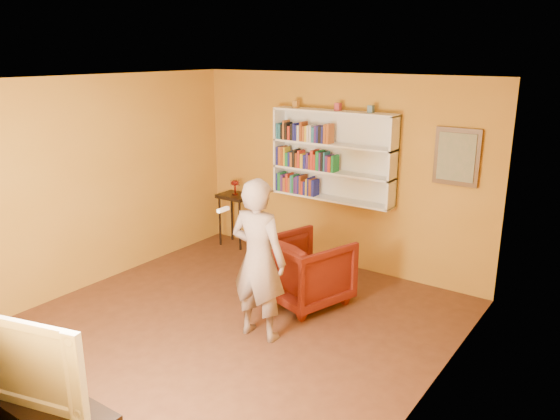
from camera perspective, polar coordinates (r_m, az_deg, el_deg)
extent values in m
cube|color=#492717|center=(6.24, -5.99, -12.93)|extent=(5.30, 5.80, 0.12)
cube|color=#B07520|center=(7.69, 6.10, 4.00)|extent=(5.30, 0.04, 2.70)
cube|color=#B07520|center=(7.35, -19.84, 2.53)|extent=(0.04, 5.80, 2.70)
cube|color=#B07520|center=(4.58, 15.52, -5.15)|extent=(0.04, 5.80, 2.70)
cube|color=silver|center=(5.45, -6.88, 13.58)|extent=(5.30, 5.80, 0.06)
cube|color=white|center=(7.61, 6.00, 5.79)|extent=(1.80, 0.03, 1.20)
cube|color=white|center=(7.96, -0.05, 6.35)|extent=(0.03, 0.28, 1.20)
cube|color=white|center=(7.11, 11.73, 4.79)|extent=(0.03, 0.28, 1.20)
cube|color=white|center=(7.63, 5.39, 1.21)|extent=(1.80, 0.28, 0.03)
cube|color=white|center=(7.54, 5.47, 4.00)|extent=(1.80, 0.28, 0.03)
cube|color=white|center=(7.47, 5.55, 6.85)|extent=(1.80, 0.28, 0.03)
cube|color=white|center=(7.41, 5.64, 10.21)|extent=(1.80, 0.28, 0.03)
cube|color=navy|center=(8.00, -0.02, 3.04)|extent=(0.02, 0.17, 0.26)
cube|color=#1B793A|center=(7.98, 0.22, 3.05)|extent=(0.04, 0.17, 0.27)
cube|color=#46246E|center=(7.95, 0.43, 2.91)|extent=(0.04, 0.15, 0.24)
cube|color=#A35420|center=(7.93, 0.73, 2.74)|extent=(0.04, 0.16, 0.21)
cube|color=red|center=(7.90, 1.01, 2.92)|extent=(0.03, 0.17, 0.27)
cube|color=#A35420|center=(7.89, 1.27, 2.71)|extent=(0.03, 0.18, 0.22)
cube|color=#256A8B|center=(7.87, 1.45, 2.81)|extent=(0.03, 0.17, 0.26)
cube|color=#1B793A|center=(7.85, 1.63, 2.78)|extent=(0.02, 0.17, 0.26)
cube|color=#46246E|center=(7.83, 1.79, 2.67)|extent=(0.02, 0.16, 0.24)
cube|color=#46246E|center=(7.81, 2.00, 2.71)|extent=(0.03, 0.16, 0.26)
cube|color=navy|center=(7.79, 2.18, 2.71)|extent=(0.02, 0.16, 0.27)
cube|color=brown|center=(7.79, 2.43, 2.70)|extent=(0.03, 0.19, 0.27)
cube|color=red|center=(7.77, 2.57, 2.39)|extent=(0.03, 0.16, 0.20)
cube|color=navy|center=(7.76, 2.86, 2.36)|extent=(0.04, 0.19, 0.19)
cube|color=gold|center=(7.73, 3.06, 2.48)|extent=(0.02, 0.18, 0.24)
cube|color=navy|center=(7.72, 3.25, 2.53)|extent=(0.02, 0.18, 0.26)
cube|color=brown|center=(7.70, 3.44, 2.40)|extent=(0.04, 0.16, 0.24)
cube|color=navy|center=(7.67, 3.70, 2.34)|extent=(0.04, 0.16, 0.23)
cube|color=navy|center=(7.91, -0.01, 5.74)|extent=(0.03, 0.16, 0.26)
cube|color=#A35420|center=(7.90, 0.31, 5.72)|extent=(0.04, 0.19, 0.26)
cube|color=brown|center=(7.86, 0.50, 5.68)|extent=(0.04, 0.16, 0.27)
cube|color=gold|center=(7.84, 0.70, 5.65)|extent=(0.02, 0.14, 0.27)
cube|color=#1B793A|center=(7.84, 0.99, 5.38)|extent=(0.04, 0.18, 0.19)
cube|color=navy|center=(7.82, 1.27, 5.39)|extent=(0.03, 0.18, 0.21)
cube|color=#A35420|center=(7.80, 1.51, 5.35)|extent=(0.04, 0.19, 0.21)
cube|color=black|center=(7.76, 1.72, 5.46)|extent=(0.04, 0.16, 0.25)
cube|color=brown|center=(7.75, 2.04, 5.29)|extent=(0.03, 0.19, 0.21)
cube|color=red|center=(7.71, 2.22, 5.37)|extent=(0.04, 0.16, 0.24)
cube|color=gold|center=(7.69, 2.52, 5.18)|extent=(0.04, 0.15, 0.20)
cube|color=navy|center=(7.66, 2.79, 5.09)|extent=(0.04, 0.14, 0.19)
cube|color=#46246E|center=(7.65, 3.17, 5.19)|extent=(0.04, 0.19, 0.22)
cube|color=brown|center=(7.63, 3.35, 5.07)|extent=(0.02, 0.17, 0.20)
cube|color=red|center=(7.61, 3.63, 5.29)|extent=(0.04, 0.18, 0.27)
cube|color=red|center=(7.58, 3.85, 5.05)|extent=(0.03, 0.15, 0.22)
cube|color=#1B793A|center=(7.56, 4.23, 5.21)|extent=(0.04, 0.19, 0.27)
cube|color=#46246E|center=(7.53, 4.40, 5.10)|extent=(0.03, 0.14, 0.25)
cube|color=black|center=(7.52, 4.66, 5.12)|extent=(0.03, 0.16, 0.26)
cube|color=#256A8B|center=(7.50, 4.88, 5.09)|extent=(0.02, 0.16, 0.26)
cube|color=#46246E|center=(7.50, 5.19, 4.92)|extent=(0.04, 0.18, 0.22)
cube|color=red|center=(7.47, 5.45, 4.82)|extent=(0.04, 0.17, 0.21)
cube|color=#1B793A|center=(7.44, 5.77, 4.84)|extent=(0.04, 0.17, 0.23)
cube|color=#256A8B|center=(7.85, -0.04, 8.30)|extent=(0.03, 0.15, 0.22)
cube|color=#256A8B|center=(7.84, 0.23, 8.25)|extent=(0.03, 0.17, 0.21)
cube|color=black|center=(7.82, 0.50, 8.22)|extent=(0.03, 0.18, 0.21)
cube|color=#A35420|center=(7.79, 0.64, 8.41)|extent=(0.03, 0.15, 0.27)
cube|color=black|center=(7.77, 0.88, 8.28)|extent=(0.04, 0.15, 0.24)
cube|color=red|center=(7.74, 1.17, 8.08)|extent=(0.04, 0.14, 0.19)
cube|color=black|center=(7.72, 1.52, 8.19)|extent=(0.04, 0.18, 0.23)
cube|color=navy|center=(7.69, 1.71, 8.19)|extent=(0.03, 0.15, 0.24)
cube|color=navy|center=(7.67, 1.91, 8.09)|extent=(0.03, 0.14, 0.22)
cube|color=beige|center=(7.67, 2.25, 8.08)|extent=(0.04, 0.19, 0.21)
cube|color=brown|center=(7.63, 2.47, 8.23)|extent=(0.04, 0.16, 0.27)
cube|color=#A35420|center=(7.61, 2.69, 7.99)|extent=(0.03, 0.14, 0.21)
cube|color=gold|center=(7.60, 2.99, 8.00)|extent=(0.03, 0.17, 0.22)
cube|color=beige|center=(7.59, 3.24, 8.02)|extent=(0.03, 0.19, 0.23)
cube|color=beige|center=(7.55, 3.44, 8.02)|extent=(0.03, 0.16, 0.24)
cube|color=#256A8B|center=(7.53, 3.70, 7.87)|extent=(0.04, 0.16, 0.21)
cube|color=#46246E|center=(7.50, 3.93, 7.93)|extent=(0.03, 0.14, 0.23)
cube|color=navy|center=(7.50, 4.20, 7.91)|extent=(0.03, 0.17, 0.23)
cube|color=black|center=(7.47, 4.43, 7.86)|extent=(0.04, 0.15, 0.23)
cube|color=navy|center=(7.46, 4.72, 7.86)|extent=(0.03, 0.17, 0.23)
cube|color=#A35420|center=(7.44, 4.96, 7.95)|extent=(0.03, 0.16, 0.26)
cube|color=#A35420|center=(7.42, 5.25, 7.94)|extent=(0.04, 0.16, 0.27)
cube|color=#A6722F|center=(7.72, 1.68, 11.01)|extent=(0.07, 0.07, 0.10)
cube|color=#A0353F|center=(7.37, 6.08, 10.68)|extent=(0.08, 0.08, 0.10)
cube|color=slate|center=(7.15, 9.48, 10.35)|extent=(0.07, 0.07, 0.10)
cube|color=#4E3216|center=(6.93, 18.00, 5.30)|extent=(0.55, 0.04, 0.70)
cube|color=gray|center=(6.91, 17.94, 5.27)|extent=(0.45, 0.02, 0.58)
cylinder|color=black|center=(8.66, -6.29, -1.21)|extent=(0.04, 0.04, 0.77)
cylinder|color=black|center=(8.40, -4.21, -1.69)|extent=(0.04, 0.04, 0.77)
cylinder|color=black|center=(8.87, -5.04, -0.74)|extent=(0.04, 0.04, 0.77)
cylinder|color=black|center=(8.62, -2.98, -1.20)|extent=(0.04, 0.04, 0.77)
cube|color=black|center=(8.52, -4.70, 1.45)|extent=(0.51, 0.39, 0.06)
cylinder|color=maroon|center=(8.51, -4.71, 1.69)|extent=(0.10, 0.10, 0.02)
cylinder|color=maroon|center=(8.49, -4.72, 2.15)|extent=(0.03, 0.03, 0.12)
ellipsoid|color=maroon|center=(8.47, -4.73, 2.84)|extent=(0.13, 0.13, 0.09)
cylinder|color=#FFE2AE|center=(8.43, -4.39, 2.74)|extent=(0.01, 0.01, 0.10)
cylinder|color=#FFE2AE|center=(8.47, -4.29, 2.81)|extent=(0.01, 0.01, 0.10)
cylinder|color=#FFE2AE|center=(8.50, -4.36, 2.87)|extent=(0.01, 0.01, 0.10)
cylinder|color=#FFE2AE|center=(8.53, -4.57, 2.90)|extent=(0.01, 0.01, 0.10)
cylinder|color=#FFE2AE|center=(8.53, -4.84, 2.90)|extent=(0.01, 0.01, 0.10)
cylinder|color=#FFE2AE|center=(8.51, -5.07, 2.86)|extent=(0.01, 0.01, 0.10)
cylinder|color=#FFE2AE|center=(8.47, -5.18, 2.80)|extent=(0.01, 0.01, 0.10)
cylinder|color=#FFE2AE|center=(8.44, -5.11, 2.74)|extent=(0.01, 0.01, 0.10)
cylinder|color=#FFE2AE|center=(8.41, -4.90, 2.70)|extent=(0.01, 0.01, 0.10)
cylinder|color=#FFE2AE|center=(8.41, -4.62, 2.70)|extent=(0.01, 0.01, 0.10)
imported|color=#4A0905|center=(6.67, 2.80, -6.29)|extent=(1.12, 1.14, 0.83)
imported|color=#786358|center=(5.73, -2.27, -5.22)|extent=(0.67, 0.47, 1.76)
cube|color=silver|center=(5.49, -5.96, 0.05)|extent=(0.04, 0.15, 0.04)
imported|color=black|center=(4.49, -24.84, -13.50)|extent=(1.18, 0.45, 0.68)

